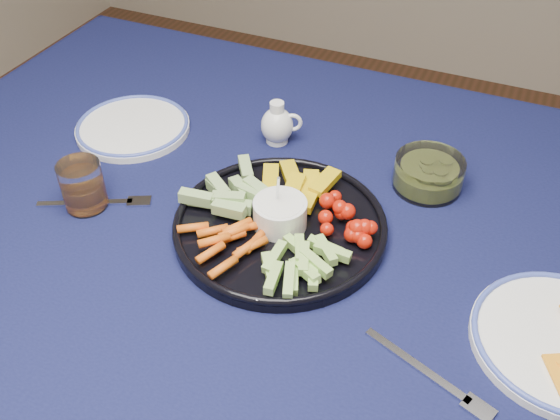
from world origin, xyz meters
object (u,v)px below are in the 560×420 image
at_px(crudite_platter, 279,222).
at_px(juice_tumbler, 83,188).
at_px(pickle_bowl, 428,175).
at_px(side_plate_extra, 133,127).
at_px(dining_table, 351,295).
at_px(creamer_pitcher, 278,125).

distance_m(crudite_platter, juice_tumbler, 0.31).
relative_size(crudite_platter, pickle_bowl, 2.87).
xyz_separation_m(pickle_bowl, side_plate_extra, (-0.53, -0.06, -0.01)).
distance_m(dining_table, pickle_bowl, 0.23).
xyz_separation_m(creamer_pitcher, side_plate_extra, (-0.26, -0.08, -0.03)).
relative_size(crudite_platter, juice_tumbler, 4.07).
height_order(creamer_pitcher, side_plate_extra, creamer_pitcher).
bearing_deg(juice_tumbler, dining_table, 8.77).
xyz_separation_m(crudite_platter, pickle_bowl, (0.18, 0.20, 0.01)).
xyz_separation_m(crudite_platter, juice_tumbler, (-0.30, -0.07, 0.02)).
bearing_deg(juice_tumbler, pickle_bowl, 28.69).
xyz_separation_m(dining_table, juice_tumbler, (-0.42, -0.07, 0.12)).
relative_size(dining_table, creamer_pitcher, 21.02).
bearing_deg(creamer_pitcher, pickle_bowl, -4.13).
bearing_deg(creamer_pitcher, juice_tumbler, -125.89).
bearing_deg(creamer_pitcher, dining_table, -44.71).
height_order(creamer_pitcher, juice_tumbler, same).
height_order(crudite_platter, creamer_pitcher, crudite_platter).
distance_m(crudite_platter, side_plate_extra, 0.38).
bearing_deg(pickle_bowl, creamer_pitcher, 175.87).
height_order(crudite_platter, side_plate_extra, crudite_platter).
distance_m(pickle_bowl, juice_tumbler, 0.54).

